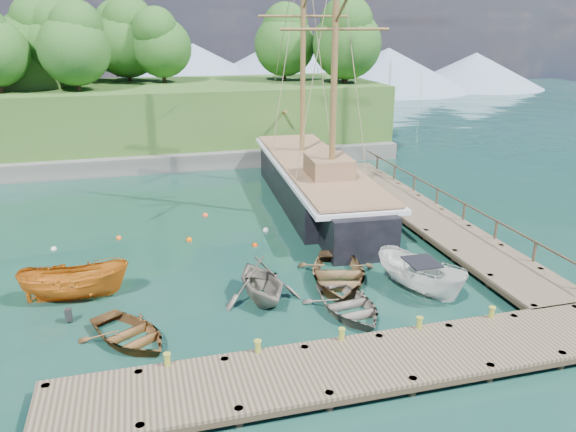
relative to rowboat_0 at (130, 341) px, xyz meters
name	(u,v)px	position (x,y,z in m)	size (l,w,h in m)	color
ground	(256,297)	(5.22, 2.25, 0.00)	(160.00, 160.00, 0.00)	#0F3424
dock_near	(356,366)	(7.22, -4.25, 0.43)	(20.00, 3.20, 1.10)	#44372A
dock_east	(422,214)	(16.72, 9.25, 0.43)	(3.20, 24.00, 1.10)	#44372A
bollard_0	(169,381)	(1.22, -2.85, 0.00)	(0.26, 0.26, 0.45)	olive
bollard_1	(258,367)	(4.22, -2.85, 0.00)	(0.26, 0.26, 0.45)	olive
bollard_2	(341,354)	(7.22, -2.85, 0.00)	(0.26, 0.26, 0.45)	olive
bollard_3	(418,342)	(10.22, -2.85, 0.00)	(0.26, 0.26, 0.45)	olive
bollard_4	(489,331)	(13.22, -2.85, 0.00)	(0.26, 0.26, 0.45)	olive
rowboat_0	(130,341)	(0.00, 0.00, 0.00)	(2.79, 3.91, 0.81)	brown
rowboat_1	(262,300)	(5.40, 1.93, 0.00)	(3.31, 3.83, 2.02)	#6B6559
rowboat_2	(337,283)	(9.06, 2.60, 0.00)	(3.65, 5.11, 1.06)	brown
rowboat_3	(348,312)	(8.57, -0.06, 0.00)	(2.96, 4.14, 0.86)	#645C53
motorboat_orange	(77,299)	(-2.19, 4.01, 0.00)	(1.72, 4.57, 1.77)	#C36616
cabin_boat_white	(419,292)	(12.22, 0.86, 0.00)	(1.75, 4.65, 1.80)	white
schooner	(315,185)	(11.79, 14.54, 1.09)	(6.05, 26.97, 19.65)	black
mooring_buoy_0	(88,269)	(-1.93, 7.13, 0.00)	(0.32, 0.32, 0.32)	white
mooring_buoy_1	(189,240)	(3.10, 9.60, 0.00)	(0.34, 0.34, 0.34)	#F35C01
mooring_buoy_2	(255,246)	(6.37, 7.93, 0.00)	(0.31, 0.31, 0.31)	#D23502
mooring_buoy_3	(266,231)	(7.43, 9.95, 0.00)	(0.35, 0.35, 0.35)	silver
mooring_buoy_4	(119,239)	(-0.57, 10.88, 0.00)	(0.30, 0.30, 0.30)	#F45B10
mooring_buoy_5	(205,216)	(4.45, 13.43, 0.00)	(0.34, 0.34, 0.34)	#FC441A
mooring_buoy_6	(54,250)	(-3.79, 10.12, 0.00)	(0.32, 0.32, 0.32)	silver
headland	(30,92)	(-7.65, 33.61, 5.54)	(51.00, 19.31, 12.90)	#474744
distant_ridge	(189,68)	(9.53, 72.25, 4.35)	(117.00, 40.00, 10.00)	#728CA5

